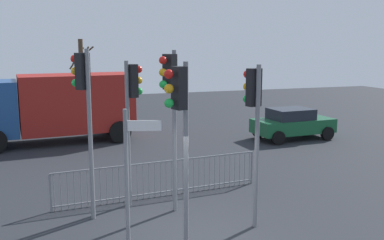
# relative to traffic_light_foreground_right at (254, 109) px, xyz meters

# --- Properties ---
(ground_plane) EXTENTS (60.00, 60.00, 0.00)m
(ground_plane) POSITION_rel_traffic_light_foreground_right_xyz_m (-1.60, -0.33, -2.92)
(ground_plane) COLOR #26282D
(traffic_light_foreground_right) EXTENTS (0.36, 0.56, 3.99)m
(traffic_light_foreground_right) POSITION_rel_traffic_light_foreground_right_xyz_m (0.00, 0.00, 0.00)
(traffic_light_foreground_right) COLOR slate
(traffic_light_foreground_right) RESTS_ON ground
(traffic_light_foreground_left) EXTENTS (0.51, 0.42, 4.31)m
(traffic_light_foreground_left) POSITION_rel_traffic_light_foreground_right_xyz_m (-1.65, 1.43, 0.23)
(traffic_light_foreground_left) COLOR slate
(traffic_light_foreground_left) RESTS_ON ground
(traffic_light_rear_left) EXTENTS (0.46, 0.48, 4.34)m
(traffic_light_rear_left) POSITION_rel_traffic_light_foreground_right_xyz_m (-3.78, 1.77, 0.26)
(traffic_light_rear_left) COLOR slate
(traffic_light_rear_left) RESTS_ON ground
(traffic_light_rear_right) EXTENTS (0.56, 0.37, 4.09)m
(traffic_light_rear_right) POSITION_rel_traffic_light_foreground_right_xyz_m (-2.03, -0.58, 0.08)
(traffic_light_rear_right) COLOR slate
(traffic_light_rear_right) RESTS_ON ground
(traffic_light_mid_left) EXTENTS (0.52, 0.41, 4.02)m
(traffic_light_mid_left) POSITION_rel_traffic_light_foreground_right_xyz_m (-2.47, 2.41, 0.03)
(traffic_light_mid_left) COLOR slate
(traffic_light_mid_left) RESTS_ON ground
(direction_sign_post) EXTENTS (0.76, 0.27, 3.13)m
(direction_sign_post) POSITION_rel_traffic_light_foreground_right_xyz_m (-3.11, -0.45, -1.17)
(direction_sign_post) COLOR slate
(direction_sign_post) RESTS_ON ground
(pedestrian_guard_railing) EXTENTS (6.26, 0.52, 1.07)m
(pedestrian_guard_railing) POSITION_rel_traffic_light_foreground_right_xyz_m (-1.61, 2.72, -2.37)
(pedestrian_guard_railing) COLOR slate
(pedestrian_guard_railing) RESTS_ON ground
(car_green_mid) EXTENTS (3.87, 2.07, 1.47)m
(car_green_mid) POSITION_rel_traffic_light_foreground_right_xyz_m (6.38, 8.43, -2.16)
(car_green_mid) COLOR #195933
(car_green_mid) RESTS_ON ground
(delivery_truck) EXTENTS (7.20, 3.14, 3.10)m
(delivery_truck) POSITION_rel_traffic_light_foreground_right_xyz_m (-4.22, 11.32, -1.18)
(delivery_truck) COLOR maroon
(delivery_truck) RESTS_ON ground
(bare_tree_left) EXTENTS (1.64, 1.04, 4.79)m
(bare_tree_left) POSITION_rel_traffic_light_foreground_right_xyz_m (-2.36, 19.16, -0.38)
(bare_tree_left) COLOR #473828
(bare_tree_left) RESTS_ON ground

